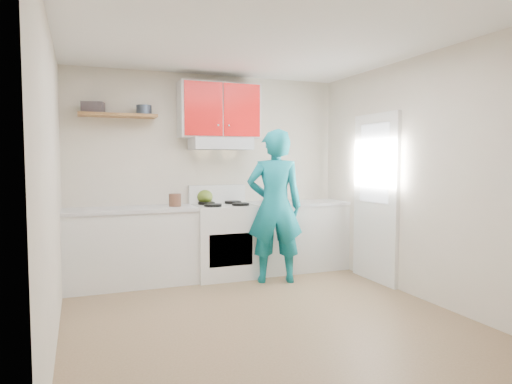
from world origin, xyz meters
name	(u,v)px	position (x,y,z in m)	size (l,w,h in m)	color
floor	(262,316)	(0.00, 0.00, 0.00)	(3.80, 3.80, 0.00)	brown
ceiling	(262,39)	(0.00, 0.00, 2.60)	(3.60, 3.80, 0.04)	white
back_wall	(209,174)	(0.00, 1.90, 1.30)	(3.60, 0.04, 2.60)	beige
front_wall	(392,194)	(0.00, -1.90, 1.30)	(3.60, 0.04, 2.60)	beige
left_wall	(52,184)	(-1.80, 0.00, 1.30)	(0.04, 3.80, 2.60)	beige
right_wall	(417,178)	(1.80, 0.00, 1.30)	(0.04, 3.80, 2.60)	beige
door	(375,198)	(1.78, 0.70, 1.02)	(0.05, 0.85, 2.05)	white
door_glass	(374,163)	(1.75, 0.70, 1.45)	(0.01, 0.55, 0.95)	white
counter_left	(131,247)	(-1.04, 1.60, 0.45)	(1.52, 0.60, 0.90)	silver
counter_right	(296,236)	(1.14, 1.60, 0.45)	(1.32, 0.60, 0.90)	silver
stove	(223,241)	(0.10, 1.57, 0.46)	(0.76, 0.65, 0.92)	white
range_hood	(221,144)	(0.10, 1.68, 1.70)	(0.76, 0.44, 0.15)	silver
upper_cabinets	(219,111)	(0.10, 1.73, 2.12)	(1.02, 0.33, 0.70)	red
shelf	(118,115)	(-1.15, 1.75, 2.02)	(0.90, 0.30, 0.04)	brown
books	(93,107)	(-1.43, 1.73, 2.10)	(0.24, 0.17, 0.12)	#453D41
tin	(144,110)	(-0.85, 1.72, 2.09)	(0.18, 0.18, 0.11)	#333D4C
kettle	(205,197)	(-0.08, 1.83, 1.01)	(0.21, 0.21, 0.18)	#546C1E
crock	(175,201)	(-0.51, 1.59, 0.99)	(0.15, 0.15, 0.18)	brown
cutting_board	(290,204)	(0.99, 1.49, 0.91)	(0.31, 0.23, 0.02)	olive
silicone_mat	(318,202)	(1.48, 1.60, 0.90)	(0.33, 0.28, 0.01)	red
person	(275,206)	(0.61, 1.11, 0.93)	(0.68, 0.44, 1.86)	#0E7481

